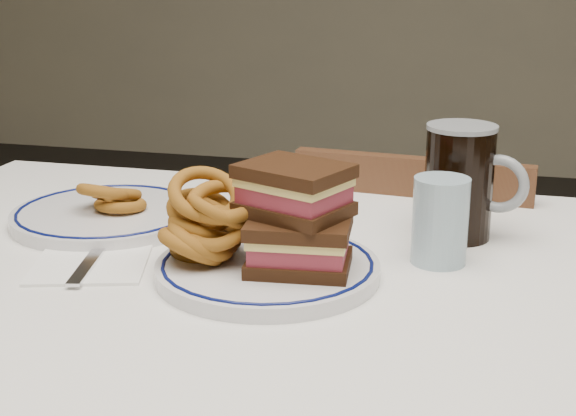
% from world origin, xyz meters
% --- Properties ---
extents(dining_table, '(1.27, 0.87, 0.75)m').
position_xyz_m(dining_table, '(0.00, 0.00, 0.64)').
color(dining_table, white).
rests_on(dining_table, floor).
extents(chair_far, '(0.41, 0.41, 0.81)m').
position_xyz_m(chair_far, '(0.11, 0.48, 0.44)').
color(chair_far, '#442416').
rests_on(chair_far, floor).
extents(main_plate, '(0.26, 0.26, 0.02)m').
position_xyz_m(main_plate, '(-0.02, 0.00, 0.76)').
color(main_plate, silver).
rests_on(main_plate, dining_table).
extents(reuben_sandwich, '(0.14, 0.13, 0.12)m').
position_xyz_m(reuben_sandwich, '(0.01, -0.00, 0.83)').
color(reuben_sandwich, black).
rests_on(reuben_sandwich, main_plate).
extents(onion_rings_main, '(0.13, 0.13, 0.13)m').
position_xyz_m(onion_rings_main, '(-0.10, -0.01, 0.81)').
color(onion_rings_main, brown).
rests_on(onion_rings_main, main_plate).
extents(ketchup_ramekin, '(0.06, 0.06, 0.03)m').
position_xyz_m(ketchup_ramekin, '(-0.03, 0.08, 0.79)').
color(ketchup_ramekin, white).
rests_on(ketchup_ramekin, main_plate).
extents(beer_mug, '(0.14, 0.09, 0.15)m').
position_xyz_m(beer_mug, '(0.18, 0.20, 0.83)').
color(beer_mug, black).
rests_on(beer_mug, dining_table).
extents(water_glass, '(0.07, 0.07, 0.11)m').
position_xyz_m(water_glass, '(0.16, 0.10, 0.80)').
color(water_glass, '#98B5C5').
rests_on(water_glass, dining_table).
extents(far_plate, '(0.27, 0.27, 0.02)m').
position_xyz_m(far_plate, '(-0.30, 0.14, 0.76)').
color(far_plate, silver).
rests_on(far_plate, dining_table).
extents(onion_rings_far, '(0.10, 0.10, 0.05)m').
position_xyz_m(onion_rings_far, '(-0.29, 0.15, 0.79)').
color(onion_rings_far, brown).
rests_on(onion_rings_far, far_plate).
extents(napkin_fork, '(0.17, 0.18, 0.01)m').
position_xyz_m(napkin_fork, '(-0.24, -0.02, 0.75)').
color(napkin_fork, white).
rests_on(napkin_fork, dining_table).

